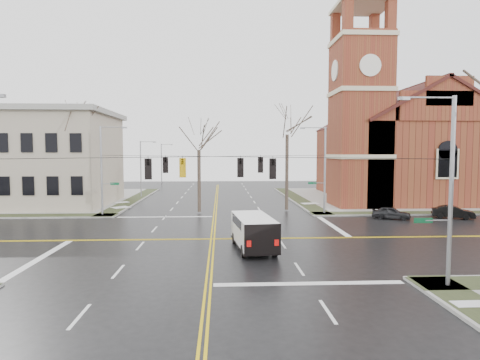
{
  "coord_description": "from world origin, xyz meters",
  "views": [
    {
      "loc": [
        0.64,
        -29.81,
        6.53
      ],
      "look_at": [
        2.35,
        6.0,
        4.02
      ],
      "focal_mm": 30.0,
      "sensor_mm": 36.0,
      "label": 1
    }
  ],
  "objects_px": {
    "signal_pole_se": "(448,186)",
    "streetlight_north_b": "(162,163)",
    "streetlight_north_a": "(142,166)",
    "tree_ne": "(287,129)",
    "parked_car_a": "(391,213)",
    "church": "(395,138)",
    "tree_nw_near": "(199,146)",
    "cargo_van": "(253,229)",
    "signal_pole_ne": "(323,167)",
    "signal_pole_nw": "(103,168)",
    "tree_nw_far": "(77,127)",
    "parked_car_b": "(453,212)"
  },
  "relations": [
    {
      "from": "signal_pole_nw",
      "to": "cargo_van",
      "type": "distance_m",
      "value": 20.63
    },
    {
      "from": "streetlight_north_a",
      "to": "tree_ne",
      "type": "distance_m",
      "value": 23.68
    },
    {
      "from": "cargo_van",
      "to": "tree_nw_far",
      "type": "bearing_deg",
      "value": 129.27
    },
    {
      "from": "signal_pole_nw",
      "to": "parked_car_a",
      "type": "bearing_deg",
      "value": -6.65
    },
    {
      "from": "streetlight_north_b",
      "to": "parked_car_a",
      "type": "height_order",
      "value": "streetlight_north_b"
    },
    {
      "from": "church",
      "to": "tree_nw_near",
      "type": "distance_m",
      "value": 29.04
    },
    {
      "from": "church",
      "to": "tree_nw_near",
      "type": "xyz_separation_m",
      "value": [
        -26.44,
        -11.95,
        -1.24
      ]
    },
    {
      "from": "church",
      "to": "signal_pole_nw",
      "type": "relative_size",
      "value": 3.06
    },
    {
      "from": "church",
      "to": "streetlight_north_b",
      "type": "height_order",
      "value": "church"
    },
    {
      "from": "parked_car_b",
      "to": "tree_nw_far",
      "type": "distance_m",
      "value": 39.56
    },
    {
      "from": "signal_pole_nw",
      "to": "tree_nw_near",
      "type": "xyz_separation_m",
      "value": [
        9.64,
        1.34,
        2.25
      ]
    },
    {
      "from": "church",
      "to": "streetlight_north_a",
      "type": "bearing_deg",
      "value": 174.81
    },
    {
      "from": "streetlight_north_a",
      "to": "tree_nw_far",
      "type": "xyz_separation_m",
      "value": [
        -4.08,
        -13.97,
        4.7
      ]
    },
    {
      "from": "streetlight_north_b",
      "to": "cargo_van",
      "type": "distance_m",
      "value": 52.95
    },
    {
      "from": "church",
      "to": "streetlight_north_b",
      "type": "bearing_deg",
      "value": 146.75
    },
    {
      "from": "signal_pole_se",
      "to": "parked_car_a",
      "type": "height_order",
      "value": "signal_pole_se"
    },
    {
      "from": "signal_pole_ne",
      "to": "signal_pole_se",
      "type": "distance_m",
      "value": 23.0
    },
    {
      "from": "signal_pole_ne",
      "to": "cargo_van",
      "type": "xyz_separation_m",
      "value": [
        -8.54,
        -14.61,
        -3.64
      ]
    },
    {
      "from": "signal_pole_ne",
      "to": "streetlight_north_a",
      "type": "distance_m",
      "value": 27.48
    },
    {
      "from": "cargo_van",
      "to": "parked_car_b",
      "type": "bearing_deg",
      "value": 22.35
    },
    {
      "from": "cargo_van",
      "to": "signal_pole_nw",
      "type": "bearing_deg",
      "value": 127.63
    },
    {
      "from": "tree_nw_near",
      "to": "tree_nw_far",
      "type": "bearing_deg",
      "value": 174.79
    },
    {
      "from": "streetlight_north_b",
      "to": "cargo_van",
      "type": "relative_size",
      "value": 1.32
    },
    {
      "from": "tree_ne",
      "to": "church",
      "type": "bearing_deg",
      "value": 32.58
    },
    {
      "from": "tree_nw_near",
      "to": "signal_pole_nw",
      "type": "bearing_deg",
      "value": -172.1
    },
    {
      "from": "parked_car_a",
      "to": "tree_nw_near",
      "type": "height_order",
      "value": "tree_nw_near"
    },
    {
      "from": "parked_car_a",
      "to": "parked_car_b",
      "type": "height_order",
      "value": "parked_car_b"
    },
    {
      "from": "church",
      "to": "signal_pole_ne",
      "type": "distance_m",
      "value": 19.22
    },
    {
      "from": "tree_ne",
      "to": "signal_pole_se",
      "type": "bearing_deg",
      "value": -82.4
    },
    {
      "from": "signal_pole_se",
      "to": "tree_nw_near",
      "type": "distance_m",
      "value": 27.68
    },
    {
      "from": "tree_ne",
      "to": "parked_car_b",
      "type": "bearing_deg",
      "value": -20.5
    },
    {
      "from": "signal_pole_se",
      "to": "cargo_van",
      "type": "bearing_deg",
      "value": 135.51
    },
    {
      "from": "church",
      "to": "tree_nw_near",
      "type": "relative_size",
      "value": 2.77
    },
    {
      "from": "streetlight_north_a",
      "to": "tree_ne",
      "type": "xyz_separation_m",
      "value": [
        18.57,
        -13.98,
        4.53
      ]
    },
    {
      "from": "cargo_van",
      "to": "tree_nw_far",
      "type": "height_order",
      "value": "tree_nw_far"
    },
    {
      "from": "signal_pole_nw",
      "to": "parked_car_b",
      "type": "bearing_deg",
      "value": -5.41
    },
    {
      "from": "streetlight_north_a",
      "to": "cargo_van",
      "type": "bearing_deg",
      "value": -66.64
    },
    {
      "from": "church",
      "to": "parked_car_a",
      "type": "bearing_deg",
      "value": -114.38
    },
    {
      "from": "signal_pole_nw",
      "to": "signal_pole_se",
      "type": "distance_m",
      "value": 32.28
    },
    {
      "from": "cargo_van",
      "to": "streetlight_north_a",
      "type": "bearing_deg",
      "value": 107.0
    },
    {
      "from": "parked_car_a",
      "to": "signal_pole_se",
      "type": "bearing_deg",
      "value": -172.62
    },
    {
      "from": "streetlight_north_a",
      "to": "streetlight_north_b",
      "type": "relative_size",
      "value": 1.0
    },
    {
      "from": "signal_pole_nw",
      "to": "parked_car_a",
      "type": "relative_size",
      "value": 2.51
    },
    {
      "from": "church",
      "to": "cargo_van",
      "type": "xyz_separation_m",
      "value": [
        -21.98,
        -27.9,
        -7.12
      ]
    },
    {
      "from": "tree_nw_far",
      "to": "signal_pole_se",
      "type": "bearing_deg",
      "value": -44.41
    },
    {
      "from": "streetlight_north_b",
      "to": "parked_car_b",
      "type": "xyz_separation_m",
      "value": [
        34.11,
        -39.79,
        -3.83
      ]
    },
    {
      "from": "church",
      "to": "parked_car_b",
      "type": "height_order",
      "value": "church"
    },
    {
      "from": "cargo_van",
      "to": "tree_nw_near",
      "type": "bearing_deg",
      "value": 99.27
    },
    {
      "from": "signal_pole_se",
      "to": "streetlight_north_b",
      "type": "distance_m",
      "value": 63.43
    },
    {
      "from": "streetlight_north_a",
      "to": "tree_ne",
      "type": "relative_size",
      "value": 0.64
    }
  ]
}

